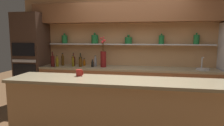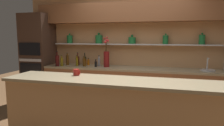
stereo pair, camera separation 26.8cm
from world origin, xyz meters
name	(u,v)px [view 1 (the left image)]	position (x,y,z in m)	size (l,w,h in m)	color
back_wall_unit	(131,38)	(0.00, 1.53, 1.55)	(5.20, 0.44, 2.60)	tan
back_counter_unit	(126,88)	(-0.07, 1.24, 0.46)	(3.74, 0.62, 0.92)	brown
island_counter	(117,116)	(0.00, -0.45, 0.51)	(2.93, 0.61, 1.02)	tan
oven_tower	(32,59)	(-2.28, 1.24, 1.05)	(0.64, 0.64, 2.10)	#3D281E
flower_vase	(103,57)	(-0.57, 1.21, 1.13)	(0.14, 0.17, 0.66)	maroon
sink_fixture	(203,68)	(1.47, 1.25, 0.95)	(0.27, 0.27, 0.25)	#B7B7BC
bottle_wine_0	(74,61)	(-1.28, 1.28, 1.03)	(0.08, 0.08, 0.30)	#380C0C
bottle_spirit_1	(63,60)	(-1.54, 1.28, 1.04)	(0.06, 0.06, 0.29)	#4C2D0C
bottle_sauce_2	(92,64)	(-0.80, 1.17, 0.99)	(0.05, 0.05, 0.17)	black
bottle_spirit_3	(81,62)	(-1.08, 1.17, 1.02)	(0.07, 0.07, 0.24)	#4C2D0C
bottle_wine_4	(80,61)	(-1.16, 1.41, 1.02)	(0.07, 0.07, 0.28)	black
bottle_oil_5	(73,62)	(-1.25, 1.18, 1.02)	(0.06, 0.06, 0.25)	brown
bottle_oil_6	(57,62)	(-1.59, 1.10, 1.02)	(0.06, 0.06, 0.25)	brown
bottle_sauce_7	(84,63)	(-1.05, 1.35, 0.99)	(0.06, 0.06, 0.17)	#9E4C0A
bottle_spirit_8	(95,62)	(-0.77, 1.30, 1.02)	(0.06, 0.06, 0.24)	gray
bottle_sauce_9	(81,62)	(-1.11, 1.33, 0.99)	(0.05, 0.05, 0.17)	#9E4C0A
bottle_wine_10	(53,61)	(-1.68, 1.06, 1.05)	(0.08, 0.08, 0.33)	#380C0C
coffee_mug	(79,73)	(-0.57, -0.32, 1.07)	(0.11, 0.09, 0.09)	maroon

